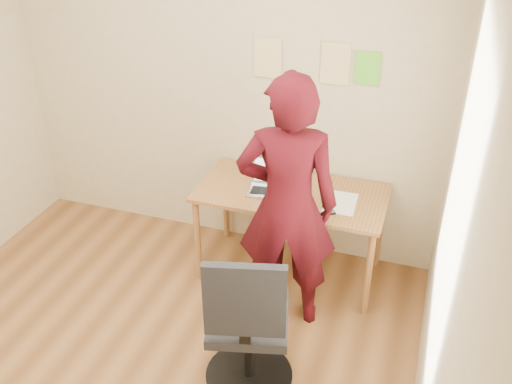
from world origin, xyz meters
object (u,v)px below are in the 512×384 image
(desk, at_px, (291,201))
(laptop, at_px, (270,183))
(office_chair, at_px, (248,332))
(person, at_px, (287,206))
(phone, at_px, (329,210))

(desk, xyz_separation_m, laptop, (-0.17, -0.02, 0.14))
(laptop, height_order, office_chair, office_chair)
(laptop, relative_size, person, 0.18)
(desk, relative_size, phone, 10.13)
(person, bearing_deg, phone, -138.32)
(laptop, bearing_deg, office_chair, -84.66)
(office_chair, height_order, person, person)
(laptop, distance_m, person, 0.54)
(desk, height_order, phone, phone)
(desk, height_order, office_chair, office_chair)
(phone, bearing_deg, laptop, 130.85)
(laptop, relative_size, phone, 2.37)
(laptop, height_order, phone, laptop)
(desk, height_order, laptop, laptop)
(phone, bearing_deg, office_chair, -135.19)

